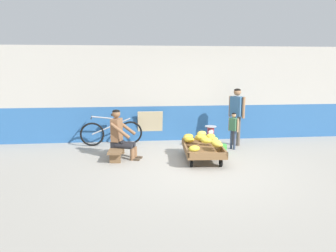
# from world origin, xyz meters

# --- Properties ---
(ground_plane) EXTENTS (80.00, 80.00, 0.00)m
(ground_plane) POSITION_xyz_m (0.00, 0.00, 0.00)
(ground_plane) COLOR #A39E93
(back_wall) EXTENTS (16.00, 0.30, 2.66)m
(back_wall) POSITION_xyz_m (0.00, 2.96, 1.33)
(back_wall) COLOR #2D609E
(back_wall) RESTS_ON ground
(banana_cart) EXTENTS (0.93, 1.49, 0.36)m
(banana_cart) POSITION_xyz_m (0.15, 0.78, 0.24)
(banana_cart) COLOR brown
(banana_cart) RESTS_ON ground
(banana_pile) EXTENTS (0.90, 1.37, 0.26)m
(banana_pile) POSITION_xyz_m (0.15, 0.88, 0.46)
(banana_pile) COLOR gold
(banana_pile) RESTS_ON banana_cart
(low_bench) EXTENTS (0.39, 1.12, 0.27)m
(low_bench) POSITION_xyz_m (-1.79, 1.16, 0.20)
(low_bench) COLOR brown
(low_bench) RESTS_ON ground
(vendor_seated) EXTENTS (0.73, 0.60, 1.14)m
(vendor_seated) POSITION_xyz_m (-1.71, 1.13, 0.57)
(vendor_seated) COLOR brown
(vendor_seated) RESTS_ON ground
(plastic_crate) EXTENTS (0.36, 0.28, 0.30)m
(plastic_crate) POSITION_xyz_m (0.57, 1.78, 0.15)
(plastic_crate) COLOR #19847F
(plastic_crate) RESTS_ON ground
(weighing_scale) EXTENTS (0.30, 0.30, 0.29)m
(weighing_scale) POSITION_xyz_m (0.57, 1.78, 0.45)
(weighing_scale) COLOR #28282D
(weighing_scale) RESTS_ON plastic_crate
(bicycle_near_left) EXTENTS (1.66, 0.48, 0.86)m
(bicycle_near_left) POSITION_xyz_m (-2.00, 2.42, 0.35)
(bicycle_near_left) COLOR black
(bicycle_near_left) RESTS_ON ground
(sign_board) EXTENTS (0.70, 0.26, 0.87)m
(sign_board) POSITION_xyz_m (-0.93, 2.79, 0.43)
(sign_board) COLOR #C6B289
(sign_board) RESTS_ON ground
(customer_adult) EXTENTS (0.36, 0.40, 1.53)m
(customer_adult) POSITION_xyz_m (1.34, 2.07, 0.95)
(customer_adult) COLOR brown
(customer_adult) RESTS_ON ground
(customer_child) EXTENTS (0.22, 0.25, 0.95)m
(customer_child) POSITION_xyz_m (1.13, 1.65, 0.59)
(customer_child) COLOR #38425B
(customer_child) RESTS_ON ground
(shopping_bag) EXTENTS (0.18, 0.12, 0.24)m
(shopping_bag) POSITION_xyz_m (0.75, 1.25, 0.12)
(shopping_bag) COLOR green
(shopping_bag) RESTS_ON ground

